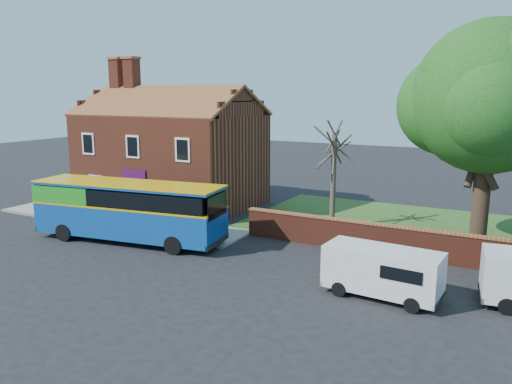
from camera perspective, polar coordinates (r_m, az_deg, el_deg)
The scene contains 10 objects.
ground at distance 24.49m, azimuth -12.88°, elevation -8.18°, with size 120.00×120.00×0.00m, color black.
pavement at distance 33.09m, azimuth -15.54°, elevation -3.11°, with size 18.00×3.50×0.12m, color gray.
kerb at distance 31.90m, azimuth -17.71°, elevation -3.75°, with size 18.00×0.15×0.14m, color slate.
grass_strip at distance 31.40m, azimuth 22.93°, elevation -4.44°, with size 26.00×12.00×0.04m, color #426B28.
shop_building at distance 36.76m, azimuth -9.66°, elevation 3.87°, with size 12.30×8.13×10.50m.
boundary_wall at distance 25.43m, azimuth 21.73°, elevation -6.06°, with size 22.00×0.38×1.60m.
bus at distance 28.28m, azimuth -14.92°, elevation -1.76°, with size 10.98×4.19×3.26m.
van_near at distance 20.64m, azimuth 14.28°, elevation -8.68°, with size 4.66×2.16×1.99m.
large_tree at distance 27.47m, azimuth 25.37°, elevation 9.25°, with size 9.49×7.51×11.58m.
bare_tree at distance 30.07m, azimuth 8.83°, elevation 1.80°, with size 2.31×2.75×6.16m.
Camera 1 is at (15.40, -17.27, 8.02)m, focal length 35.00 mm.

